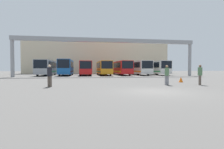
{
  "coord_description": "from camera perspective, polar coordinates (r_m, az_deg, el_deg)",
  "views": [
    {
      "loc": [
        -4.38,
        -10.1,
        1.4
      ],
      "look_at": [
        0.96,
        23.19,
        0.3
      ],
      "focal_mm": 28.0,
      "sensor_mm": 36.0,
      "label": 1
    }
  ],
  "objects": [
    {
      "name": "bus_slot_6",
      "position": [
        41.73,
        14.32,
        2.37
      ],
      "size": [
        2.53,
        10.02,
        3.13
      ],
      "color": "silver",
      "rests_on": "ground"
    },
    {
      "name": "bus_slot_0",
      "position": [
        39.71,
        -20.5,
        2.36
      ],
      "size": [
        2.63,
        11.3,
        3.16
      ],
      "color": "#999EA5",
      "rests_on": "ground"
    },
    {
      "name": "pedestrian_mid_left",
      "position": [
        14.35,
        -19.7,
        -0.17
      ],
      "size": [
        0.36,
        0.36,
        1.73
      ],
      "rotation": [
        0.0,
        0.0,
        5.86
      ],
      "color": "brown",
      "rests_on": "ground"
    },
    {
      "name": "bus_slot_5",
      "position": [
        41.1,
        8.63,
        2.4
      ],
      "size": [
        2.6,
        11.73,
        3.12
      ],
      "color": "silver",
      "rests_on": "ground"
    },
    {
      "name": "pedestrian_far_center",
      "position": [
        15.77,
        17.48,
        -0.01
      ],
      "size": [
        0.36,
        0.36,
        1.71
      ],
      "rotation": [
        0.0,
        0.0,
        6.06
      ],
      "color": "gray",
      "rests_on": "ground"
    },
    {
      "name": "building_backdrop",
      "position": [
        58.22,
        -4.81,
        5.58
      ],
      "size": [
        43.51,
        12.0,
        10.36
      ],
      "color": "beige",
      "rests_on": "ground"
    },
    {
      "name": "bus_slot_2",
      "position": [
        38.68,
        -8.66,
        2.32
      ],
      "size": [
        2.46,
        10.8,
        2.97
      ],
      "color": "red",
      "rests_on": "ground"
    },
    {
      "name": "bus_slot_3",
      "position": [
        39.39,
        -2.73,
        2.37
      ],
      "size": [
        2.47,
        11.74,
        3.03
      ],
      "color": "orange",
      "rests_on": "ground"
    },
    {
      "name": "bus_slot_4",
      "position": [
        40.13,
        3.04,
        2.39
      ],
      "size": [
        2.54,
        11.9,
        3.06
      ],
      "color": "red",
      "rests_on": "ground"
    },
    {
      "name": "traffic_cone",
      "position": [
        19.48,
        21.57,
        -1.56
      ],
      "size": [
        0.44,
        0.44,
        0.56
      ],
      "color": "orange",
      "rests_on": "ground"
    },
    {
      "name": "overhead_gantry",
      "position": [
        32.29,
        -1.25,
        9.9
      ],
      "size": [
        33.16,
        0.8,
        6.94
      ],
      "color": "gray",
      "rests_on": "ground"
    },
    {
      "name": "bus_slot_1",
      "position": [
        38.68,
        -14.71,
        2.53
      ],
      "size": [
        2.45,
        10.44,
        3.28
      ],
      "color": "#1959A5",
      "rests_on": "ground"
    },
    {
      "name": "pedestrian_near_right",
      "position": [
        16.86,
        26.79,
        0.06
      ],
      "size": [
        0.36,
        0.36,
        1.75
      ],
      "rotation": [
        0.0,
        0.0,
        3.97
      ],
      "color": "brown",
      "rests_on": "ground"
    },
    {
      "name": "ground_plane",
      "position": [
        11.1,
        14.29,
        -5.44
      ],
      "size": [
        200.0,
        200.0,
        0.0
      ],
      "primitive_type": "plane",
      "color": "#514F4C"
    }
  ]
}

